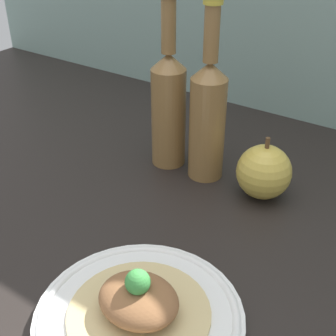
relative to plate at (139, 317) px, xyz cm
name	(u,v)px	position (x,y,z in cm)	size (l,w,h in cm)	color
ground_plane	(138,250)	(-9.50, 11.88, -3.06)	(180.00, 110.00, 4.00)	black
plate	(139,317)	(0.00, 0.00, 0.00)	(24.56, 24.56, 1.99)	white
plated_food	(139,302)	(0.00, 0.00, 2.53)	(16.73, 16.73, 6.56)	#D6BC7F
cider_bottle_left	(169,104)	(-18.49, 33.06, 10.41)	(6.10, 6.10, 30.48)	olive
cider_bottle_right	(208,115)	(-10.62, 33.06, 10.41)	(6.10, 6.10, 30.48)	olive
apple	(264,172)	(0.45, 32.67, 3.44)	(8.97, 8.97, 10.69)	gold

